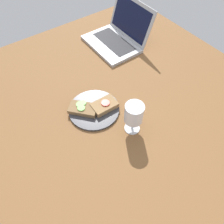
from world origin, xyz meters
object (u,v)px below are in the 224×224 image
(wine_glass, at_px, (133,115))
(laptop, at_px, (117,36))
(plate, at_px, (94,109))
(sandwich_with_tomato, at_px, (104,105))
(sandwich_with_cucumber, at_px, (83,109))

(wine_glass, xyz_separation_m, laptop, (-0.50, 0.30, -0.05))
(laptop, bearing_deg, wine_glass, -31.02)
(plate, height_order, laptop, laptop)
(sandwich_with_tomato, bearing_deg, wine_glass, 10.65)
(laptop, bearing_deg, sandwich_with_cucumber, -53.07)
(laptop, bearing_deg, plate, -48.30)
(sandwich_with_cucumber, distance_m, laptop, 0.51)
(sandwich_with_tomato, bearing_deg, plate, -114.91)
(sandwich_with_tomato, xyz_separation_m, laptop, (-0.35, 0.33, 0.02))
(sandwich_with_tomato, height_order, laptop, laptop)
(plate, bearing_deg, laptop, 131.70)
(sandwich_with_tomato, relative_size, laptop, 0.35)
(sandwich_with_tomato, height_order, sandwich_with_cucumber, sandwich_with_tomato)
(sandwich_with_tomato, height_order, wine_glass, wine_glass)
(sandwich_with_tomato, bearing_deg, laptop, 136.78)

